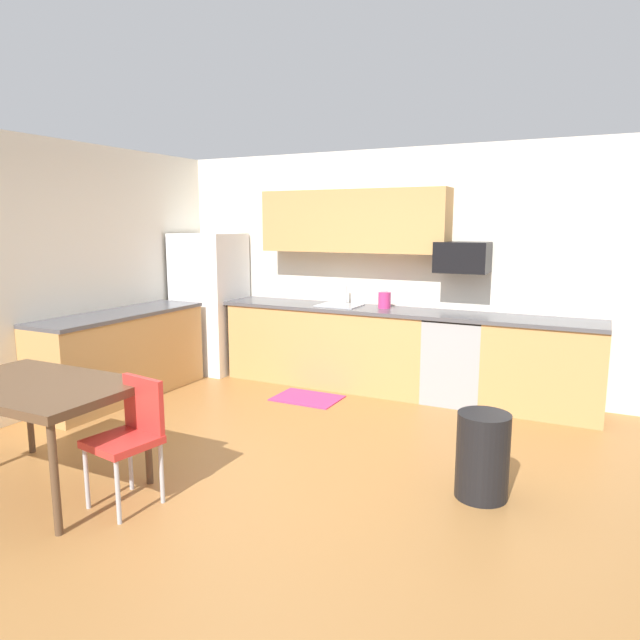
% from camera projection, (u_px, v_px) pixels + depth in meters
% --- Properties ---
extents(ground_plane, '(12.00, 12.00, 0.00)m').
position_uv_depth(ground_plane, '(263.00, 463.00, 4.49)').
color(ground_plane, '#9E6B38').
extents(wall_back, '(5.80, 0.10, 2.70)m').
position_uv_depth(wall_back, '(383.00, 269.00, 6.60)').
color(wall_back, silver).
rests_on(wall_back, ground).
extents(wall_left, '(0.10, 5.80, 2.70)m').
position_uv_depth(wall_left, '(26.00, 279.00, 5.43)').
color(wall_left, silver).
rests_on(wall_left, ground).
extents(cabinet_run_back, '(2.41, 0.60, 0.90)m').
position_uv_depth(cabinet_run_back, '(328.00, 346.00, 6.68)').
color(cabinet_run_back, tan).
rests_on(cabinet_run_back, ground).
extents(cabinet_run_back_right, '(1.14, 0.60, 0.90)m').
position_uv_depth(cabinet_run_back_right, '(543.00, 369.00, 5.64)').
color(cabinet_run_back_right, tan).
rests_on(cabinet_run_back_right, ground).
extents(cabinet_run_left, '(0.60, 2.00, 0.90)m').
position_uv_depth(cabinet_run_left, '(121.00, 357.00, 6.14)').
color(cabinet_run_left, tan).
rests_on(cabinet_run_left, ground).
extents(countertop_back, '(4.80, 0.64, 0.04)m').
position_uv_depth(countertop_back, '(372.00, 310.00, 6.37)').
color(countertop_back, '#4C4C51').
rests_on(countertop_back, cabinet_run_back).
extents(countertop_left, '(0.64, 2.00, 0.04)m').
position_uv_depth(countertop_left, '(119.00, 314.00, 6.06)').
color(countertop_left, '#4C4C51').
rests_on(countertop_left, cabinet_run_left).
extents(upper_cabinets_back, '(2.20, 0.34, 0.70)m').
position_uv_depth(upper_cabinets_back, '(353.00, 221.00, 6.45)').
color(upper_cabinets_back, tan).
extents(refrigerator, '(0.76, 0.70, 1.75)m').
position_uv_depth(refrigerator, '(210.00, 303.00, 7.26)').
color(refrigerator, white).
rests_on(refrigerator, ground).
extents(oven_range, '(0.60, 0.60, 0.91)m').
position_uv_depth(oven_range, '(456.00, 359.00, 6.02)').
color(oven_range, '#999BA0').
rests_on(oven_range, ground).
extents(microwave, '(0.54, 0.36, 0.32)m').
position_uv_depth(microwave, '(462.00, 257.00, 5.93)').
color(microwave, black).
extents(sink_basin, '(0.48, 0.40, 0.14)m').
position_uv_depth(sink_basin, '(339.00, 311.00, 6.55)').
color(sink_basin, '#A5A8AD').
rests_on(sink_basin, countertop_back).
extents(sink_faucet, '(0.02, 0.02, 0.24)m').
position_uv_depth(sink_faucet, '(346.00, 295.00, 6.68)').
color(sink_faucet, '#B2B5BA').
rests_on(sink_faucet, countertop_back).
extents(dining_table, '(1.40, 0.90, 0.78)m').
position_uv_depth(dining_table, '(36.00, 392.00, 3.97)').
color(dining_table, brown).
rests_on(dining_table, ground).
extents(chair_near_table, '(0.46, 0.46, 0.85)m').
position_uv_depth(chair_near_table, '(131.00, 431.00, 3.80)').
color(chair_near_table, red).
rests_on(chair_near_table, ground).
extents(trash_bin, '(0.36, 0.36, 0.60)m').
position_uv_depth(trash_bin, '(483.00, 456.00, 3.90)').
color(trash_bin, black).
rests_on(trash_bin, ground).
extents(floor_mat, '(0.70, 0.50, 0.01)m').
position_uv_depth(floor_mat, '(307.00, 398.00, 6.16)').
color(floor_mat, '#CC3372').
rests_on(floor_mat, ground).
extents(kettle, '(0.14, 0.14, 0.20)m').
position_uv_depth(kettle, '(384.00, 301.00, 6.34)').
color(kettle, '#CC3372').
rests_on(kettle, countertop_back).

